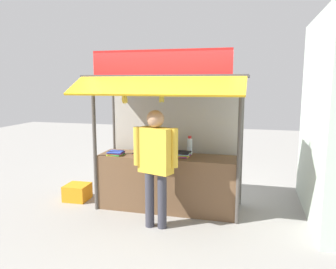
# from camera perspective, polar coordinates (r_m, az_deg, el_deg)

# --- Properties ---
(ground_plane) EXTENTS (20.00, 20.00, 0.00)m
(ground_plane) POSITION_cam_1_polar(r_m,az_deg,el_deg) (5.62, 0.00, -12.64)
(ground_plane) COLOR gray
(stall_counter) EXTENTS (2.27, 0.62, 0.89)m
(stall_counter) POSITION_cam_1_polar(r_m,az_deg,el_deg) (5.47, 0.00, -8.28)
(stall_counter) COLOR brown
(stall_counter) RESTS_ON ground
(stall_structure) EXTENTS (2.47, 1.52, 2.53)m
(stall_structure) POSITION_cam_1_polar(r_m,az_deg,el_deg) (5.36, 0.31, 3.23)
(stall_structure) COLOR #4C4742
(stall_structure) RESTS_ON ground
(water_bottle_center) EXTENTS (0.07, 0.07, 0.23)m
(water_bottle_center) POSITION_cam_1_polar(r_m,az_deg,el_deg) (5.49, -1.85, -2.21)
(water_bottle_center) COLOR silver
(water_bottle_center) RESTS_ON stall_counter
(water_bottle_right) EXTENTS (0.08, 0.08, 0.28)m
(water_bottle_right) POSITION_cam_1_polar(r_m,az_deg,el_deg) (5.44, 0.43, -2.09)
(water_bottle_right) COLOR silver
(water_bottle_right) RESTS_ON stall_counter
(water_bottle_front_left) EXTENTS (0.09, 0.09, 0.31)m
(water_bottle_front_left) POSITION_cam_1_polar(r_m,az_deg,el_deg) (5.46, 3.76, -1.95)
(water_bottle_front_left) COLOR silver
(water_bottle_front_left) RESTS_ON stall_counter
(water_bottle_back_left) EXTENTS (0.08, 0.08, 0.27)m
(water_bottle_back_left) POSITION_cam_1_polar(r_m,az_deg,el_deg) (5.64, -5.21, -1.78)
(water_bottle_back_left) COLOR silver
(water_bottle_back_left) RESTS_ON stall_counter
(magazine_stack_mid_right) EXTENTS (0.27, 0.30, 0.07)m
(magazine_stack_mid_right) POSITION_cam_1_polar(r_m,az_deg,el_deg) (5.30, 2.42, -3.44)
(magazine_stack_mid_right) COLOR purple
(magazine_stack_mid_right) RESTS_ON stall_counter
(magazine_stack_mid_left) EXTENTS (0.24, 0.25, 0.04)m
(magazine_stack_mid_left) POSITION_cam_1_polar(r_m,az_deg,el_deg) (5.45, -4.68, -3.29)
(magazine_stack_mid_left) COLOR green
(magazine_stack_mid_left) RESTS_ON stall_counter
(magazine_stack_far_left) EXTENTS (0.26, 0.25, 0.06)m
(magazine_stack_far_left) POSITION_cam_1_polar(r_m,az_deg,el_deg) (5.48, -9.01, -3.20)
(magazine_stack_far_left) COLOR yellow
(magazine_stack_far_left) RESTS_ON stall_counter
(banana_bunch_rightmost) EXTENTS (0.10, 0.09, 0.30)m
(banana_bunch_rightmost) POSITION_cam_1_polar(r_m,az_deg,el_deg) (5.01, -7.50, 6.08)
(banana_bunch_rightmost) COLOR #332D23
(banana_bunch_inner_right) EXTENTS (0.09, 0.09, 0.27)m
(banana_bunch_inner_right) POSITION_cam_1_polar(r_m,az_deg,el_deg) (4.83, -1.13, 6.45)
(banana_bunch_inner_right) COLOR #332D23
(vendor_person) EXTENTS (0.64, 0.35, 1.70)m
(vendor_person) POSITION_cam_1_polar(r_m,az_deg,el_deg) (4.64, -2.16, -4.10)
(vendor_person) COLOR #383842
(vendor_person) RESTS_ON ground
(plastic_crate) EXTENTS (0.41, 0.41, 0.28)m
(plastic_crate) POSITION_cam_1_polar(r_m,az_deg,el_deg) (6.18, -15.36, -9.55)
(plastic_crate) COLOR orange
(plastic_crate) RESTS_ON ground
(neighbour_wall) EXTENTS (0.20, 2.40, 3.04)m
(neighbour_wall) POSITION_cam_1_polar(r_m,az_deg,el_deg) (5.47, 24.54, 2.41)
(neighbour_wall) COLOR #B8C9BA
(neighbour_wall) RESTS_ON ground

